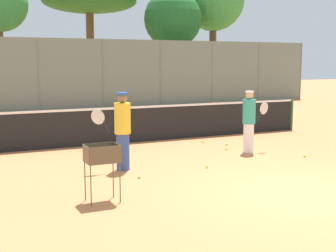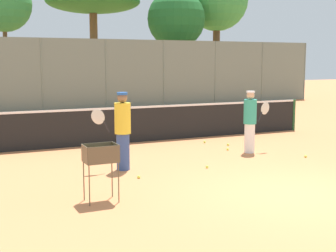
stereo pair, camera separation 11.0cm
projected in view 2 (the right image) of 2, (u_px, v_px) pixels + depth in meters
ground_plane at (299, 194)px, 8.46m from camera, size 80.00×80.00×0.00m
tennis_net at (158, 122)px, 14.13m from camera, size 10.40×0.10×1.07m
back_fence at (75, 74)px, 23.33m from camera, size 29.27×0.08×3.51m
tree_2 at (93, 3)px, 29.09m from camera, size 5.88×5.88×6.82m
tree_3 at (4, 4)px, 26.71m from camera, size 3.19×3.19×7.23m
tree_4 at (176, 20)px, 28.73m from camera, size 3.56×3.56×6.73m
tree_5 at (217, 1)px, 30.46m from camera, size 4.06×4.06×8.39m
player_white_outfit at (122, 130)px, 10.27m from camera, size 0.91×0.36×1.72m
player_red_cap at (250, 121)px, 12.22m from camera, size 0.89×0.34×1.63m
ball_cart at (100, 158)px, 7.95m from camera, size 0.56×0.41×0.99m
tennis_ball_0 at (139, 177)px, 9.61m from camera, size 0.07×0.07×0.07m
tennis_ball_1 at (205, 142)px, 13.76m from camera, size 0.07×0.07×0.07m
tennis_ball_3 at (228, 149)px, 12.64m from camera, size 0.07×0.07×0.07m
tennis_ball_4 at (228, 144)px, 13.33m from camera, size 0.07×0.07×0.07m
tennis_ball_5 at (306, 156)px, 11.69m from camera, size 0.07×0.07×0.07m
tennis_ball_6 at (207, 167)px, 10.54m from camera, size 0.07×0.07×0.07m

